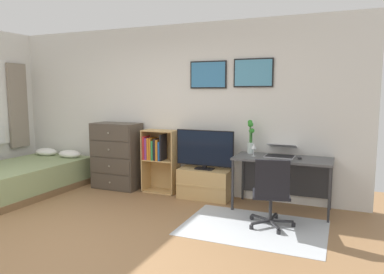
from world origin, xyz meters
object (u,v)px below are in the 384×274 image
(television, at_px, (205,150))
(bamboo_vase, at_px, (251,136))
(bed, at_px, (27,177))
(wine_glass, at_px, (254,147))
(laptop, at_px, (281,151))
(dresser, at_px, (117,156))
(computer_mouse, at_px, (300,158))
(bookshelf, at_px, (158,155))
(desk, at_px, (283,166))
(tv_stand, at_px, (205,184))
(office_chair, at_px, (271,191))

(television, relative_size, bamboo_vase, 1.87)
(bed, height_order, television, television)
(television, xyz_separation_m, wine_glass, (0.78, -0.12, 0.11))
(wine_glass, bearing_deg, laptop, 25.35)
(dresser, height_order, computer_mouse, dresser)
(bookshelf, height_order, television, television)
(computer_mouse, relative_size, wine_glass, 0.58)
(desk, bearing_deg, laptop, 136.00)
(tv_stand, bearing_deg, wine_glass, -10.36)
(office_chair, relative_size, bamboo_vase, 1.75)
(office_chair, bearing_deg, computer_mouse, 59.48)
(computer_mouse, distance_m, bamboo_vase, 0.78)
(bamboo_vase, height_order, wine_glass, bamboo_vase)
(laptop, distance_m, wine_glass, 0.39)
(dresser, bearing_deg, laptop, 0.77)
(desk, distance_m, office_chair, 0.84)
(tv_stand, distance_m, desk, 1.24)
(television, bearing_deg, bookshelf, 175.06)
(tv_stand, xyz_separation_m, office_chair, (1.17, -0.85, 0.23))
(office_chair, bearing_deg, dresser, 150.36)
(bookshelf, xyz_separation_m, laptop, (1.97, -0.03, 0.20))
(bed, xyz_separation_m, tv_stand, (2.85, 0.78, -0.01))
(dresser, relative_size, office_chair, 1.29)
(bookshelf, xyz_separation_m, computer_mouse, (2.24, -0.17, 0.15))
(bookshelf, relative_size, office_chair, 1.19)
(desk, bearing_deg, wine_glass, -163.46)
(dresser, relative_size, computer_mouse, 10.70)
(bed, bearing_deg, office_chair, -0.09)
(bookshelf, relative_size, television, 1.11)
(bookshelf, relative_size, wine_glass, 5.68)
(television, bearing_deg, computer_mouse, -3.86)
(bed, height_order, bookshelf, bookshelf)
(dresser, bearing_deg, office_chair, -16.77)
(office_chair, xyz_separation_m, laptop, (-0.04, 0.87, 0.35))
(bed, relative_size, wine_glass, 11.00)
(bookshelf, relative_size, bamboo_vase, 2.08)
(dresser, bearing_deg, bamboo_vase, 1.89)
(computer_mouse, height_order, bamboo_vase, bamboo_vase)
(television, bearing_deg, office_chair, -35.26)
(desk, relative_size, bamboo_vase, 2.67)
(office_chair, bearing_deg, wine_glass, 105.87)
(wine_glass, bearing_deg, television, 171.23)
(bed, height_order, wine_glass, wine_glass)
(dresser, xyz_separation_m, wine_glass, (2.38, -0.13, 0.32))
(office_chair, xyz_separation_m, wine_glass, (-0.39, 0.71, 0.42))
(computer_mouse, xyz_separation_m, wine_glass, (-0.62, -0.03, 0.12))
(tv_stand, distance_m, office_chair, 1.46)
(bookshelf, bearing_deg, office_chair, -24.12)
(wine_glass, bearing_deg, bed, -170.10)
(laptop, height_order, computer_mouse, laptop)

